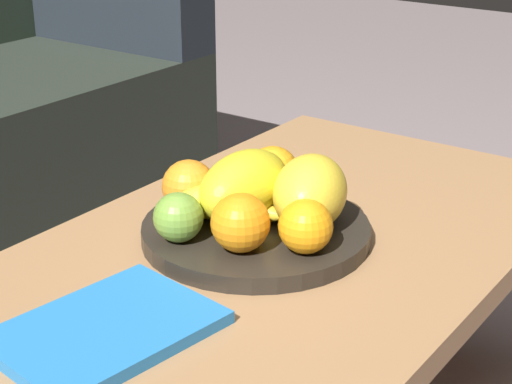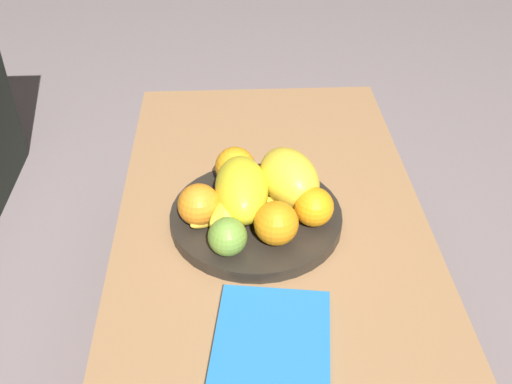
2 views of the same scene
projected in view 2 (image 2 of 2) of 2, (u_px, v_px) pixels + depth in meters
ground_plane at (269, 341)px, 1.42m from camera, size 8.00×8.00×0.00m
coffee_table at (272, 232)px, 1.21m from camera, size 1.08×0.61×0.39m
fruit_bowl at (256, 217)px, 1.17m from camera, size 0.33×0.33×0.03m
melon_large_front at (241, 190)px, 1.13m from camera, size 0.18×0.11×0.10m
melon_smaller_beside at (289, 178)px, 1.16m from camera, size 0.18×0.15×0.10m
orange_front at (199, 205)px, 1.11m from camera, size 0.08×0.08×0.08m
orange_left at (277, 223)px, 1.07m from camera, size 0.08×0.08×0.08m
orange_right at (314, 207)px, 1.11m from camera, size 0.07×0.07×0.07m
orange_back at (235, 167)px, 1.21m from camera, size 0.08×0.08×0.08m
apple_front at (228, 237)px, 1.05m from camera, size 0.07×0.07×0.07m
banana_bunch at (232, 205)px, 1.13m from camera, size 0.16×0.17×0.06m
magazine at (271, 351)px, 0.92m from camera, size 0.27×0.21×0.02m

